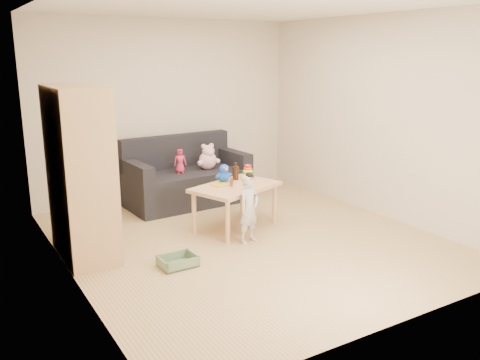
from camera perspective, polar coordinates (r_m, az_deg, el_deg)
room at (r=5.65m, az=0.88°, el=5.82°), size 4.50×4.50×4.50m
wardrobe at (r=5.50m, az=-17.49°, el=0.68°), size 0.50×1.00×1.80m
sofa at (r=7.32m, az=-5.92°, el=-0.81°), size 1.76×0.95×0.48m
play_table at (r=6.24m, az=-0.50°, el=-3.04°), size 1.21×0.97×0.55m
storage_bin at (r=5.26m, az=-6.99°, el=-9.02°), size 0.37×0.28×0.11m
toddler at (r=5.76m, az=1.01°, el=-3.32°), size 0.33×0.27×0.78m
pink_bear at (r=7.32m, az=-3.65°, el=2.44°), size 0.28×0.24×0.31m
doll at (r=7.11m, az=-6.74°, el=2.12°), size 0.19×0.15×0.34m
ring_stacker at (r=6.45m, az=0.89°, el=0.75°), size 0.16×0.16×0.19m
brown_bottle at (r=6.41m, az=-0.51°, el=0.85°), size 0.08×0.08×0.22m
blue_plush at (r=6.27m, az=-1.85°, el=0.78°), size 0.24×0.23×0.24m
wooden_figure at (r=6.07m, az=-0.96°, el=-0.24°), size 0.05×0.04×0.12m
yellow_book at (r=6.17m, az=-2.23°, el=-0.51°), size 0.22×0.22×0.01m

